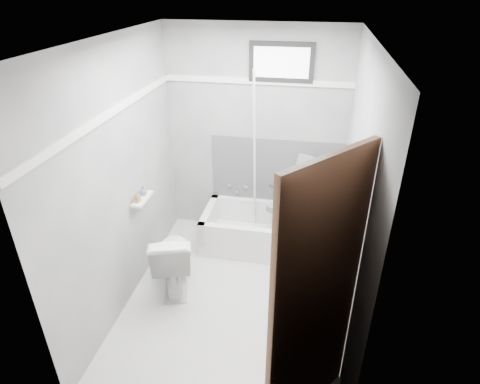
% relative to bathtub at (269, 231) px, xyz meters
% --- Properties ---
extents(floor, '(2.60, 2.60, 0.00)m').
position_rel_bathtub_xyz_m(floor, '(-0.23, -0.93, -0.21)').
color(floor, silver).
rests_on(floor, ground).
extents(ceiling, '(2.60, 2.60, 0.00)m').
position_rel_bathtub_xyz_m(ceiling, '(-0.23, -0.93, 2.19)').
color(ceiling, silver).
rests_on(ceiling, floor).
extents(wall_back, '(2.00, 0.02, 2.40)m').
position_rel_bathtub_xyz_m(wall_back, '(-0.23, 0.37, 0.99)').
color(wall_back, slate).
rests_on(wall_back, floor).
extents(wall_front, '(2.00, 0.02, 2.40)m').
position_rel_bathtub_xyz_m(wall_front, '(-0.23, -2.23, 0.99)').
color(wall_front, slate).
rests_on(wall_front, floor).
extents(wall_left, '(0.02, 2.60, 2.40)m').
position_rel_bathtub_xyz_m(wall_left, '(-1.23, -0.93, 0.99)').
color(wall_left, slate).
rests_on(wall_left, floor).
extents(wall_right, '(0.02, 2.60, 2.40)m').
position_rel_bathtub_xyz_m(wall_right, '(0.77, -0.93, 0.99)').
color(wall_right, slate).
rests_on(wall_right, floor).
extents(bathtub, '(1.50, 0.70, 0.42)m').
position_rel_bathtub_xyz_m(bathtub, '(0.00, 0.00, 0.00)').
color(bathtub, silver).
rests_on(bathtub, floor).
extents(office_chair, '(0.74, 0.74, 0.94)m').
position_rel_bathtub_xyz_m(office_chair, '(0.27, 0.05, 0.38)').
color(office_chair, slate).
rests_on(office_chair, bathtub).
extents(toilet, '(0.57, 0.77, 0.67)m').
position_rel_bathtub_xyz_m(toilet, '(-0.85, -0.85, 0.13)').
color(toilet, white).
rests_on(toilet, floor).
extents(door, '(0.78, 0.78, 2.00)m').
position_rel_bathtub_xyz_m(door, '(0.75, -2.21, 0.79)').
color(door, brown).
rests_on(door, floor).
extents(window, '(0.66, 0.04, 0.40)m').
position_rel_bathtub_xyz_m(window, '(0.02, 0.36, 1.81)').
color(window, black).
rests_on(window, wall_back).
extents(backerboard, '(1.50, 0.02, 0.78)m').
position_rel_bathtub_xyz_m(backerboard, '(0.02, 0.36, 0.59)').
color(backerboard, '#4C4C4F').
rests_on(backerboard, wall_back).
extents(trim_back, '(2.00, 0.02, 0.06)m').
position_rel_bathtub_xyz_m(trim_back, '(-0.23, 0.36, 1.61)').
color(trim_back, white).
rests_on(trim_back, wall_back).
extents(trim_left, '(0.02, 2.60, 0.06)m').
position_rel_bathtub_xyz_m(trim_left, '(-1.22, -0.93, 1.61)').
color(trim_left, white).
rests_on(trim_left, wall_left).
extents(pole, '(0.02, 0.30, 1.93)m').
position_rel_bathtub_xyz_m(pole, '(-0.20, 0.13, 0.84)').
color(pole, silver).
rests_on(pole, bathtub).
extents(shelf, '(0.10, 0.32, 0.02)m').
position_rel_bathtub_xyz_m(shelf, '(-1.16, -0.71, 0.69)').
color(shelf, white).
rests_on(shelf, wall_left).
extents(soap_bottle_a, '(0.06, 0.06, 0.11)m').
position_rel_bathtub_xyz_m(soap_bottle_a, '(-1.17, -0.79, 0.76)').
color(soap_bottle_a, '#94764A').
rests_on(soap_bottle_a, shelf).
extents(soap_bottle_b, '(0.10, 0.10, 0.09)m').
position_rel_bathtub_xyz_m(soap_bottle_b, '(-1.17, -0.65, 0.75)').
color(soap_bottle_b, '#466A81').
rests_on(soap_bottle_b, shelf).
extents(faucet, '(0.26, 0.10, 0.16)m').
position_rel_bathtub_xyz_m(faucet, '(-0.43, 0.34, 0.34)').
color(faucet, silver).
rests_on(faucet, wall_back).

